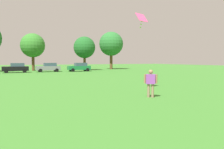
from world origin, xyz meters
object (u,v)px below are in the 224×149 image
adult_bystander (151,81)px  parked_car_black_1 (16,68)px  parked_car_gray_2 (49,67)px  tree_far_right (111,44)px  tree_right (84,48)px  kite (142,19)px  parked_car_green_3 (79,67)px  tree_center (33,46)px

adult_bystander → parked_car_black_1: parked_car_black_1 is taller
parked_car_gray_2 → tree_far_right: (15.73, 6.20, 5.23)m
adult_bystander → tree_far_right: bearing=104.3°
tree_far_right → parked_car_black_1: bearing=-163.0°
adult_bystander → tree_right: (7.02, 35.06, 3.95)m
kite → tree_far_right: bearing=68.9°
adult_bystander → parked_car_gray_2: parked_car_gray_2 is taller
parked_car_black_1 → adult_bystander: bearing=102.1°
adult_bystander → parked_car_gray_2: bearing=127.4°
parked_car_gray_2 → tree_far_right: tree_far_right is taller
parked_car_gray_2 → parked_car_green_3: 5.82m
parked_car_green_3 → kite: bearing=82.6°
parked_car_gray_2 → adult_bystander: bearing=92.0°
parked_car_black_1 → tree_center: (3.41, 6.33, 4.36)m
adult_bystander → parked_car_black_1: (-6.72, 31.32, -0.11)m
parked_car_gray_2 → tree_center: tree_center is taller
parked_car_black_1 → parked_car_green_3: size_ratio=1.00×
tree_right → tree_center: bearing=165.9°
parked_car_black_1 → parked_car_gray_2: bearing=-176.8°
adult_bystander → tree_center: bearing=130.4°
adult_bystander → parked_car_green_3: size_ratio=0.38×
adult_bystander → tree_center: tree_center is taller
parked_car_black_1 → parked_car_gray_2: size_ratio=1.00×
parked_car_green_3 → tree_far_right: size_ratio=0.48×
parked_car_gray_2 → tree_right: size_ratio=0.59×
kite → parked_car_black_1: kite is taller
parked_car_green_3 → tree_right: size_ratio=0.59×
parked_car_gray_2 → tree_right: bearing=-157.2°
parked_car_gray_2 → tree_center: 7.74m
kite → parked_car_black_1: 30.01m
tree_center → tree_far_right: bearing=0.6°
parked_car_green_3 → tree_far_right: (9.95, 6.90, 5.23)m
adult_bystander → parked_car_gray_2: 31.66m
parked_car_gray_2 → parked_car_green_3: (5.78, -0.70, 0.00)m
parked_car_black_1 → parked_car_green_3: (11.39, -0.39, 0.00)m
adult_bystander → parked_car_black_1: size_ratio=0.38×
parked_car_green_3 → tree_center: 11.30m
parked_car_black_1 → parked_car_green_3: 11.39m
tree_center → tree_right: bearing=-14.1°
parked_car_green_3 → tree_center: tree_center is taller
parked_car_black_1 → tree_far_right: (21.34, 6.51, 5.23)m
adult_bystander → tree_right: bearing=114.1°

